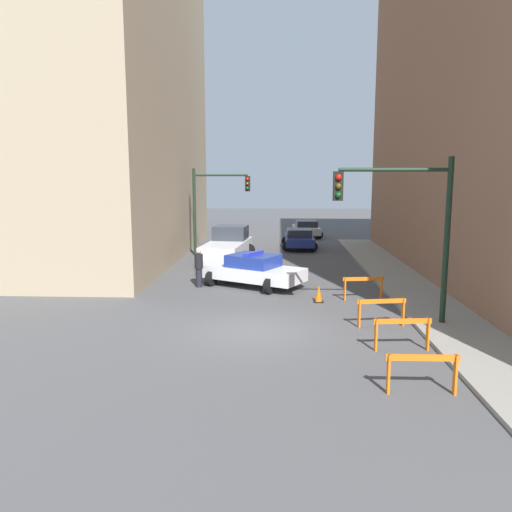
{
  "coord_description": "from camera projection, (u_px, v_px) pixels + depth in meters",
  "views": [
    {
      "loc": [
        0.69,
        -14.89,
        4.7
      ],
      "look_at": [
        -0.37,
        7.83,
        1.09
      ],
      "focal_mm": 35.0,
      "sensor_mm": 36.0,
      "label": 1
    }
  ],
  "objects": [
    {
      "name": "traffic_cone",
      "position": [
        319.0,
        294.0,
        18.9
      ],
      "size": [
        0.36,
        0.36,
        0.66
      ],
      "color": "black",
      "rests_on": "ground_plane"
    },
    {
      "name": "sidewalk_right",
      "position": [
        460.0,
        331.0,
        15.16
      ],
      "size": [
        2.4,
        44.0,
        0.12
      ],
      "color": "gray",
      "rests_on": "ground_plane"
    },
    {
      "name": "barrier_mid",
      "position": [
        402.0,
        329.0,
        13.56
      ],
      "size": [
        1.6,
        0.3,
        0.9
      ],
      "rotation": [
        0.0,
        0.0,
        0.09
      ],
      "color": "orange",
      "rests_on": "ground_plane"
    },
    {
      "name": "parked_car_mid",
      "position": [
        306.0,
        228.0,
        39.37
      ],
      "size": [
        2.47,
        4.42,
        1.31
      ],
      "rotation": [
        0.0,
        0.0,
        0.07
      ],
      "color": "silver",
      "rests_on": "ground_plane"
    },
    {
      "name": "traffic_light_far",
      "position": [
        212.0,
        199.0,
        29.72
      ],
      "size": [
        3.44,
        0.35,
        5.2
      ],
      "color": "black",
      "rests_on": "ground_plane"
    },
    {
      "name": "barrier_front",
      "position": [
        422.0,
        367.0,
        10.83
      ],
      "size": [
        1.6,
        0.17,
        0.9
      ],
      "rotation": [
        0.0,
        0.0,
        0.01
      ],
      "color": "orange",
      "rests_on": "ground_plane"
    },
    {
      "name": "white_truck",
      "position": [
        228.0,
        245.0,
        28.2
      ],
      "size": [
        3.02,
        5.59,
        1.9
      ],
      "rotation": [
        0.0,
        0.0,
        -0.11
      ],
      "color": "silver",
      "rests_on": "ground_plane"
    },
    {
      "name": "parked_car_near",
      "position": [
        299.0,
        238.0,
        32.97
      ],
      "size": [
        2.31,
        4.32,
        1.31
      ],
      "rotation": [
        0.0,
        0.0,
        0.01
      ],
      "color": "navy",
      "rests_on": "ground_plane"
    },
    {
      "name": "barrier_corner",
      "position": [
        363.0,
        284.0,
        19.17
      ],
      "size": [
        1.59,
        0.36,
        0.9
      ],
      "rotation": [
        0.0,
        0.0,
        0.14
      ],
      "color": "orange",
      "rests_on": "ground_plane"
    },
    {
      "name": "police_car",
      "position": [
        251.0,
        270.0,
        21.56
      ],
      "size": [
        5.01,
        3.89,
        1.52
      ],
      "rotation": [
        0.0,
        0.0,
        1.07
      ],
      "color": "white",
      "rests_on": "ground_plane"
    },
    {
      "name": "traffic_light_near",
      "position": [
        410.0,
        215.0,
        15.42
      ],
      "size": [
        3.64,
        0.35,
        5.2
      ],
      "color": "black",
      "rests_on": "sidewalk_right"
    },
    {
      "name": "ground_plane",
      "position": [
        256.0,
        330.0,
        15.46
      ],
      "size": [
        120.0,
        120.0,
        0.0
      ],
      "primitive_type": "plane",
      "color": "#4C4C4F"
    },
    {
      "name": "pedestrian_crossing",
      "position": [
        199.0,
        267.0,
        21.41
      ],
      "size": [
        0.44,
        0.44,
        1.66
      ],
      "rotation": [
        0.0,
        0.0,
        6.04
      ],
      "color": "black",
      "rests_on": "ground_plane"
    },
    {
      "name": "barrier_back",
      "position": [
        381.0,
        308.0,
        15.73
      ],
      "size": [
        1.59,
        0.41,
        0.9
      ],
      "rotation": [
        0.0,
        0.0,
        0.17
      ],
      "color": "orange",
      "rests_on": "ground_plane"
    },
    {
      "name": "building_corner_left",
      "position": [
        54.0,
        42.0,
        27.91
      ],
      "size": [
        14.0,
        20.0,
        24.39
      ],
      "color": "tan",
      "rests_on": "ground_plane"
    }
  ]
}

